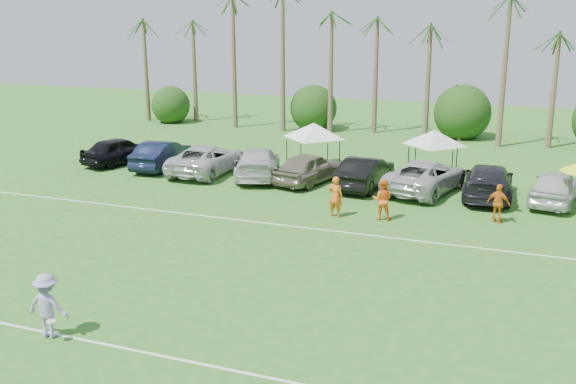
% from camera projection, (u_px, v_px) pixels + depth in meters
% --- Properties ---
extents(ground, '(120.00, 120.00, 0.00)m').
position_uv_depth(ground, '(62.00, 381.00, 16.55)').
color(ground, '#306B20').
rests_on(ground, ground).
extents(field_lines, '(80.00, 12.10, 0.01)m').
position_uv_depth(field_lines, '(206.00, 270.00, 23.78)').
color(field_lines, white).
rests_on(field_lines, ground).
extents(palm_tree_0, '(2.40, 2.40, 8.90)m').
position_uv_depth(palm_tree_0, '(138.00, 36.00, 56.33)').
color(palm_tree_0, brown).
rests_on(palm_tree_0, ground).
extents(palm_tree_1, '(2.40, 2.40, 9.90)m').
position_uv_depth(palm_tree_1, '(188.00, 26.00, 54.42)').
color(palm_tree_1, brown).
rests_on(palm_tree_1, ground).
extents(palm_tree_2, '(2.40, 2.40, 10.90)m').
position_uv_depth(palm_tree_2, '(241.00, 15.00, 52.51)').
color(palm_tree_2, brown).
rests_on(palm_tree_2, ground).
extents(palm_tree_3, '(2.40, 2.40, 11.90)m').
position_uv_depth(palm_tree_3, '(287.00, 4.00, 50.94)').
color(palm_tree_3, brown).
rests_on(palm_tree_3, ground).
extents(palm_tree_4, '(2.40, 2.40, 8.90)m').
position_uv_depth(palm_tree_4, '(335.00, 38.00, 50.27)').
color(palm_tree_4, brown).
rests_on(palm_tree_4, ground).
extents(palm_tree_5, '(2.40, 2.40, 9.90)m').
position_uv_depth(palm_tree_5, '(386.00, 27.00, 48.69)').
color(palm_tree_5, brown).
rests_on(palm_tree_5, ground).
extents(palm_tree_6, '(2.40, 2.40, 10.90)m').
position_uv_depth(palm_tree_6, '(440.00, 15.00, 47.12)').
color(palm_tree_6, brown).
rests_on(palm_tree_6, ground).
extents(palm_tree_7, '(2.40, 2.40, 11.90)m').
position_uv_depth(palm_tree_7, '(498.00, 3.00, 45.55)').
color(palm_tree_7, brown).
rests_on(palm_tree_7, ground).
extents(palm_tree_8, '(2.40, 2.40, 8.90)m').
position_uv_depth(palm_tree_8, '(570.00, 41.00, 44.55)').
color(palm_tree_8, brown).
rests_on(palm_tree_8, ground).
extents(bush_tree_0, '(4.00, 4.00, 4.00)m').
position_uv_depth(bush_tree_0, '(177.00, 101.00, 57.72)').
color(bush_tree_0, brown).
rests_on(bush_tree_0, ground).
extents(bush_tree_1, '(4.00, 4.00, 4.00)m').
position_uv_depth(bush_tree_1, '(314.00, 108.00, 53.35)').
color(bush_tree_1, brown).
rests_on(bush_tree_1, ground).
extents(bush_tree_2, '(4.00, 4.00, 4.00)m').
position_uv_depth(bush_tree_2, '(462.00, 115.00, 49.31)').
color(bush_tree_2, brown).
rests_on(bush_tree_2, ground).
extents(sideline_player_a, '(0.76, 0.55, 1.95)m').
position_uv_depth(sideline_player_a, '(336.00, 197.00, 29.95)').
color(sideline_player_a, orange).
rests_on(sideline_player_a, ground).
extents(sideline_player_b, '(1.02, 0.85, 1.91)m').
position_uv_depth(sideline_player_b, '(382.00, 199.00, 29.55)').
color(sideline_player_b, orange).
rests_on(sideline_player_b, ground).
extents(sideline_player_c, '(1.14, 0.76, 1.80)m').
position_uv_depth(sideline_player_c, '(499.00, 204.00, 29.09)').
color(sideline_player_c, orange).
rests_on(sideline_player_c, ground).
extents(canopy_tent_left, '(4.03, 4.03, 3.27)m').
position_uv_depth(canopy_tent_left, '(314.00, 123.00, 39.35)').
color(canopy_tent_left, black).
rests_on(canopy_tent_left, ground).
extents(canopy_tent_right, '(3.87, 3.87, 3.14)m').
position_uv_depth(canopy_tent_right, '(435.00, 130.00, 37.51)').
color(canopy_tent_right, black).
rests_on(canopy_tent_right, ground).
extents(frisbee_player, '(1.33, 0.85, 1.97)m').
position_uv_depth(frisbee_player, '(48.00, 306.00, 18.61)').
color(frisbee_player, '#9B8DC9').
rests_on(frisbee_player, ground).
extents(parked_car_0, '(3.41, 5.46, 1.73)m').
position_uv_depth(parked_car_0, '(120.00, 150.00, 40.86)').
color(parked_car_0, black).
rests_on(parked_car_0, ground).
extents(parked_car_1, '(2.18, 5.38, 1.73)m').
position_uv_depth(parked_car_1, '(162.00, 155.00, 39.61)').
color(parked_car_1, black).
rests_on(parked_car_1, ground).
extents(parked_car_2, '(2.88, 6.24, 1.73)m').
position_uv_depth(parked_car_2, '(207.00, 159.00, 38.37)').
color(parked_car_2, silver).
rests_on(parked_car_2, ground).
extents(parked_car_3, '(4.25, 6.44, 1.73)m').
position_uv_depth(parked_car_3, '(258.00, 163.00, 37.38)').
color(parked_car_3, silver).
rests_on(parked_car_3, ground).
extents(parked_car_4, '(3.20, 5.43, 1.73)m').
position_uv_depth(parked_car_4, '(309.00, 168.00, 36.14)').
color(parked_car_4, '#796E5B').
rests_on(parked_car_4, ground).
extents(parked_car_5, '(2.28, 5.40, 1.73)m').
position_uv_depth(parked_car_5, '(365.00, 172.00, 35.07)').
color(parked_car_5, black).
rests_on(parked_car_5, ground).
extents(parked_car_6, '(4.26, 6.74, 1.73)m').
position_uv_depth(parked_car_6, '(425.00, 176.00, 34.26)').
color(parked_car_6, '#B2B2B2').
rests_on(parked_car_6, ground).
extents(parked_car_7, '(2.63, 6.06, 1.73)m').
position_uv_depth(parked_car_7, '(488.00, 181.00, 33.21)').
color(parked_car_7, black).
rests_on(parked_car_7, ground).
extents(parked_car_8, '(2.86, 5.36, 1.73)m').
position_uv_depth(parked_car_8, '(555.00, 187.00, 32.07)').
color(parked_car_8, silver).
rests_on(parked_car_8, ground).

